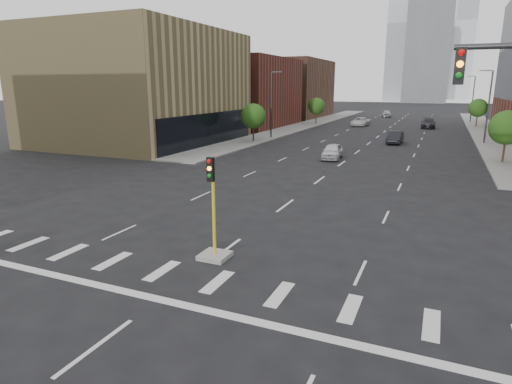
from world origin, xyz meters
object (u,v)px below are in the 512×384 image
Objects in this scene: car_near_left at (332,151)px; car_deep_right at (428,123)px; car_far_left at (360,122)px; car_distant at (387,114)px; median_traffic_signal at (214,237)px; car_mid_right at (395,137)px.

car_deep_right is at bearing 73.88° from car_near_left.
car_deep_right is at bearing 6.30° from car_far_left.
car_distant is (-10.06, 25.39, -0.01)m from car_deep_right.
car_mid_right is (3.07, 42.14, -0.19)m from median_traffic_signal.
car_mid_right is (4.57, 14.80, 0.02)m from car_near_left.
car_far_left reaches higher than car_near_left.
car_deep_right is (3.13, 23.93, 0.04)m from car_mid_right.
car_far_left is 26.16m from car_distant.
car_near_left is 38.21m from car_far_left.
median_traffic_signal is at bearing -96.77° from car_deep_right.
car_mid_right is 0.84× the size of car_deep_right.
median_traffic_signal reaches higher than car_mid_right.
median_traffic_signal is at bearing -82.55° from car_far_left.
car_deep_right reaches higher than car_far_left.
car_near_left is 64.16m from car_distant.
car_distant is at bearing 92.41° from median_traffic_signal.
car_mid_right is 24.14m from car_deep_right.
car_deep_right is (7.71, 38.73, 0.06)m from car_near_left.
car_near_left is 0.94× the size of car_distant.
car_mid_right reaches higher than car_near_left.
median_traffic_signal is 0.78× the size of car_deep_right.
median_traffic_signal reaches higher than car_far_left.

